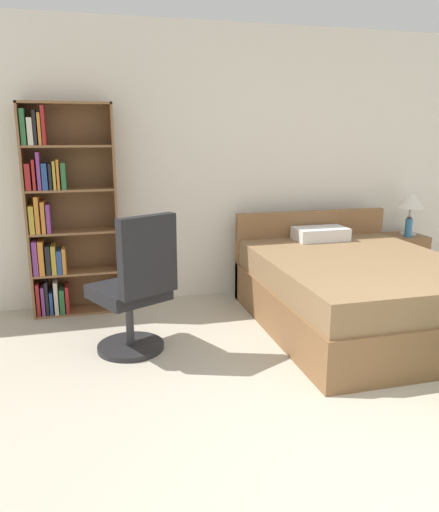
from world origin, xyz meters
name	(u,v)px	position (x,y,z in m)	size (l,w,h in m)	color
wall_back	(263,165)	(0.00, 3.23, 1.30)	(9.00, 0.06, 2.60)	silver
bookshelf	(61,216)	(-1.96, 3.02, 0.89)	(0.77, 0.28, 1.86)	brown
bed	(355,290)	(0.43, 2.07, 0.31)	(1.56, 2.01, 0.85)	brown
office_chair	(136,291)	(-1.42, 1.96, 0.49)	(0.66, 0.71, 1.07)	#232326
nightstand	(402,261)	(1.49, 2.95, 0.28)	(0.40, 0.41, 0.56)	brown
table_lamp	(411,202)	(1.54, 2.95, 0.91)	(0.27, 0.27, 0.45)	#B2B2B7
water_bottle	(409,227)	(1.47, 2.86, 0.66)	(0.07, 0.07, 0.21)	teal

